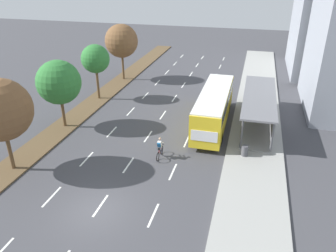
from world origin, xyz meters
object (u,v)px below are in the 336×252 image
at_px(median_tree_nearest, 0,110).
at_px(trash_bin, 245,151).
at_px(cyclist, 160,149).
at_px(bus, 214,105).
at_px(median_tree_fourth, 121,41).
at_px(bus_shelter, 262,107).
at_px(median_tree_second, 59,82).
at_px(median_tree_third, 95,59).

height_order(median_tree_nearest, trash_bin, median_tree_nearest).
distance_m(cyclist, median_tree_nearest, 11.69).
distance_m(bus, median_tree_fourth, 17.73).
relative_size(bus_shelter, bus, 1.03).
bearing_deg(bus_shelter, median_tree_fourth, 150.88).
xyz_separation_m(bus_shelter, median_tree_second, (-17.71, -5.07, 2.50)).
distance_m(bus_shelter, median_tree_third, 18.16).
distance_m(bus_shelter, median_tree_fourth, 20.60).
distance_m(median_tree_nearest, trash_bin, 18.13).
relative_size(median_tree_nearest, median_tree_fourth, 0.97).
height_order(median_tree_nearest, median_tree_fourth, median_tree_fourth).
relative_size(median_tree_nearest, median_tree_second, 1.10).
bearing_deg(bus, cyclist, -115.10).
xyz_separation_m(bus_shelter, bus, (-4.28, -1.19, 0.20)).
bearing_deg(trash_bin, bus, 121.72).
relative_size(bus, median_tree_nearest, 1.64).
distance_m(median_tree_second, trash_bin, 17.11).
xyz_separation_m(bus, median_tree_fourth, (-13.49, 11.09, 3.02)).
xyz_separation_m(cyclist, trash_bin, (6.45, 1.77, -0.22)).
relative_size(median_tree_nearest, median_tree_third, 1.14).
xyz_separation_m(median_tree_third, trash_bin, (16.71, -8.78, -4.04)).
bearing_deg(median_tree_nearest, cyclist, 23.73).
bearing_deg(bus_shelter, trash_bin, -99.62).
height_order(cyclist, median_tree_second, median_tree_second).
bearing_deg(cyclist, bus_shelter, 47.22).
relative_size(bus, median_tree_second, 1.81).
relative_size(cyclist, median_tree_nearest, 0.26).
bearing_deg(bus_shelter, median_tree_second, -164.02).
distance_m(median_tree_nearest, median_tree_second, 7.50).
xyz_separation_m(median_tree_second, trash_bin, (16.63, -1.30, -3.80)).
bearing_deg(trash_bin, bus_shelter, 80.38).
xyz_separation_m(bus, cyclist, (-3.25, -6.95, -1.28)).
bearing_deg(median_tree_fourth, cyclist, -60.43).
relative_size(bus, cyclist, 6.20).
bearing_deg(bus, trash_bin, -58.28).
bearing_deg(cyclist, median_tree_third, 134.18).
relative_size(median_tree_third, median_tree_fourth, 0.86).
height_order(median_tree_nearest, median_tree_third, median_tree_nearest).
xyz_separation_m(median_tree_nearest, median_tree_second, (-0.13, 7.49, -0.43)).
relative_size(bus_shelter, cyclist, 6.41).
bearing_deg(median_tree_second, median_tree_fourth, 90.22).
distance_m(bus, trash_bin, 6.27).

